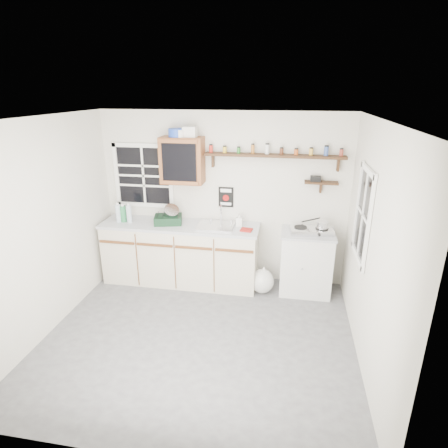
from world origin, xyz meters
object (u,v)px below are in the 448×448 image
object	(u,v)px
upper_cabinet	(182,160)
dish_rack	(169,217)
right_cabinet	(306,262)
main_cabinet	(181,253)
spice_shelf	(275,155)
hotplate	(311,230)

from	to	relation	value
upper_cabinet	dish_rack	world-z (taller)	upper_cabinet
right_cabinet	upper_cabinet	world-z (taller)	upper_cabinet
main_cabinet	spice_shelf	size ratio (longest dim) A/B	1.21
spice_shelf	upper_cabinet	bearing A→B (deg)	-176.90
upper_cabinet	spice_shelf	xyz separation A→B (m)	(1.28, 0.07, 0.10)
right_cabinet	upper_cabinet	bearing A→B (deg)	176.24
right_cabinet	hotplate	world-z (taller)	hotplate
upper_cabinet	dish_rack	xyz separation A→B (m)	(-0.19, -0.13, -0.81)
upper_cabinet	hotplate	distance (m)	2.04
right_cabinet	spice_shelf	bearing A→B (deg)	160.11
hotplate	main_cabinet	bearing A→B (deg)	172.91
right_cabinet	hotplate	bearing A→B (deg)	-31.08
right_cabinet	spice_shelf	world-z (taller)	spice_shelf
upper_cabinet	spice_shelf	size ratio (longest dim) A/B	0.34
main_cabinet	spice_shelf	bearing A→B (deg)	9.20
right_cabinet	upper_cabinet	xyz separation A→B (m)	(-1.80, 0.12, 1.37)
main_cabinet	upper_cabinet	world-z (taller)	upper_cabinet
main_cabinet	dish_rack	xyz separation A→B (m)	(-0.16, 0.01, 0.55)
right_cabinet	upper_cabinet	size ratio (longest dim) A/B	1.40
right_cabinet	spice_shelf	size ratio (longest dim) A/B	0.48
spice_shelf	dish_rack	bearing A→B (deg)	-172.17
hotplate	dish_rack	bearing A→B (deg)	172.60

